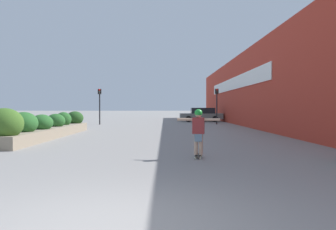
# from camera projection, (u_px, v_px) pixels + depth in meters

# --- Properties ---
(ground_plane) EXTENTS (300.00, 300.00, 0.00)m
(ground_plane) POSITION_uv_depth(u_px,v_px,m) (98.00, 230.00, 3.94)
(ground_plane) COLOR gray
(building_wall_right) EXTENTS (0.67, 47.53, 5.88)m
(building_wall_right) POSITION_uv_depth(u_px,v_px,m) (249.00, 88.00, 25.05)
(building_wall_right) COLOR #B23323
(building_wall_right) RESTS_ON ground_plane
(planter_box) EXTENTS (1.34, 10.50, 1.46)m
(planter_box) POSITION_uv_depth(u_px,v_px,m) (46.00, 127.00, 15.79)
(planter_box) COLOR gray
(planter_box) RESTS_ON ground_plane
(skateboard) EXTENTS (0.27, 0.57, 0.10)m
(skateboard) POSITION_uv_depth(u_px,v_px,m) (198.00, 156.00, 9.56)
(skateboard) COLOR black
(skateboard) RESTS_ON ground_plane
(skateboarder) EXTENTS (1.24, 0.31, 1.34)m
(skateboarder) POSITION_uv_depth(u_px,v_px,m) (198.00, 127.00, 9.54)
(skateboarder) COLOR tan
(skateboarder) RESTS_ON skateboard
(car_leftmost) EXTENTS (4.74, 1.96, 1.52)m
(car_leftmost) POSITION_uv_depth(u_px,v_px,m) (284.00, 114.00, 36.84)
(car_leftmost) COLOR maroon
(car_leftmost) RESTS_ON ground_plane
(car_center_left) EXTENTS (4.39, 1.89, 1.45)m
(car_center_left) POSITION_uv_depth(u_px,v_px,m) (201.00, 114.00, 34.16)
(car_center_left) COLOR slate
(car_center_left) RESTS_ON ground_plane
(traffic_light_left) EXTENTS (0.28, 0.30, 3.09)m
(traffic_light_left) POSITION_uv_depth(u_px,v_px,m) (100.00, 100.00, 28.42)
(traffic_light_left) COLOR black
(traffic_light_left) RESTS_ON ground_plane
(traffic_light_right) EXTENTS (0.28, 0.30, 3.14)m
(traffic_light_right) POSITION_uv_depth(u_px,v_px,m) (217.00, 100.00, 28.91)
(traffic_light_right) COLOR black
(traffic_light_right) RESTS_ON ground_plane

